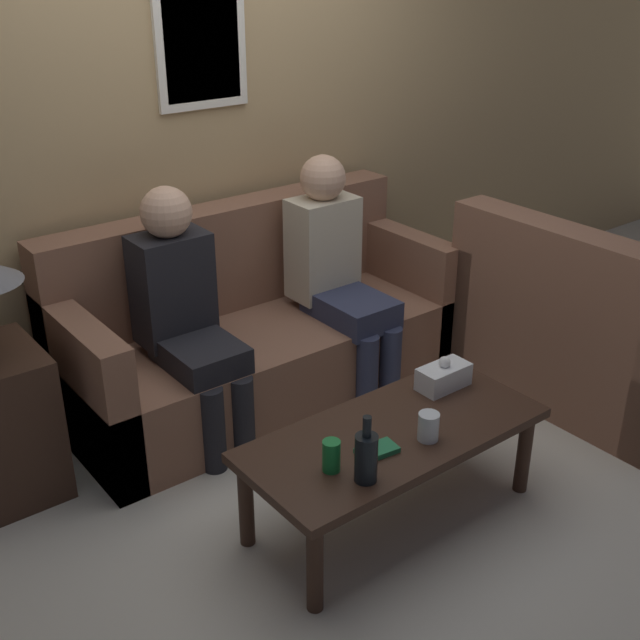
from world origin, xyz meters
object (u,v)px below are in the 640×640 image
object	(u,v)px
couch_side	(583,336)
person_right	(336,267)
coffee_table	(393,441)
wine_bottle	(366,456)
drinking_glass	(428,427)
person_left	(185,309)
couch_main	(256,334)

from	to	relation	value
couch_side	person_right	size ratio (longest dim) A/B	1.04
person_right	coffee_table	bearing A→B (deg)	-117.59
couch_side	wine_bottle	bearing A→B (deg)	100.40
drinking_glass	person_right	size ratio (longest dim) A/B	0.09
coffee_table	wine_bottle	bearing A→B (deg)	-149.50
couch_side	coffee_table	world-z (taller)	couch_side
couch_side	person_left	world-z (taller)	person_left
couch_main	couch_side	distance (m)	1.66
couch_main	person_right	distance (m)	0.53
coffee_table	person_right	bearing A→B (deg)	62.41
couch_side	wine_bottle	size ratio (longest dim) A/B	4.75
drinking_glass	person_right	bearing A→B (deg)	67.54
person_left	person_right	distance (m)	0.86
couch_main	drinking_glass	distance (m)	1.32
wine_bottle	drinking_glass	bearing A→B (deg)	7.80
person_left	couch_main	bearing A→B (deg)	16.90
wine_bottle	person_right	distance (m)	1.47
couch_side	drinking_glass	bearing A→B (deg)	101.07
person_right	couch_main	bearing A→B (deg)	158.53
wine_bottle	drinking_glass	size ratio (longest dim) A/B	2.33
coffee_table	person_right	distance (m)	1.19
person_left	coffee_table	bearing A→B (deg)	-72.71
couch_main	wine_bottle	size ratio (longest dim) A/B	7.69
person_left	couch_side	bearing A→B (deg)	-27.00
wine_bottle	drinking_glass	xyz separation A→B (m)	(0.36, 0.05, -0.04)
coffee_table	drinking_glass	xyz separation A→B (m)	(0.06, -0.13, 0.11)
drinking_glass	wine_bottle	bearing A→B (deg)	-172.20
coffee_table	couch_main	bearing A→B (deg)	83.34
coffee_table	drinking_glass	distance (m)	0.18
person_left	person_right	bearing A→B (deg)	-1.07
couch_side	coffee_table	bearing A→B (deg)	95.72
couch_side	person_left	distance (m)	2.00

